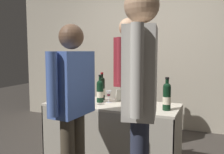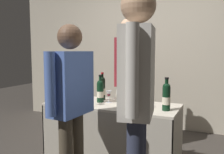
% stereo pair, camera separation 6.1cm
% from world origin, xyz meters
% --- Properties ---
extents(back_partition, '(5.34, 0.12, 2.59)m').
position_xyz_m(back_partition, '(0.00, 1.75, 1.30)').
color(back_partition, '#B2A893').
rests_on(back_partition, ground_plane).
extents(tasting_table, '(1.47, 0.60, 0.74)m').
position_xyz_m(tasting_table, '(0.00, 0.00, 0.50)').
color(tasting_table, beige).
rests_on(tasting_table, ground_plane).
extents(featured_wine_bottle, '(0.08, 0.08, 0.32)m').
position_xyz_m(featured_wine_bottle, '(-0.16, 0.02, 0.87)').
color(featured_wine_bottle, black).
rests_on(featured_wine_bottle, tasting_table).
extents(display_bottle_0, '(0.08, 0.08, 0.33)m').
position_xyz_m(display_bottle_0, '(0.62, -0.07, 0.88)').
color(display_bottle_0, black).
rests_on(display_bottle_0, tasting_table).
extents(display_bottle_1, '(0.07, 0.07, 0.33)m').
position_xyz_m(display_bottle_1, '(-0.19, 0.14, 0.88)').
color(display_bottle_1, black).
rests_on(display_bottle_1, tasting_table).
extents(display_bottle_2, '(0.08, 0.08, 0.31)m').
position_xyz_m(display_bottle_2, '(0.30, -0.18, 0.87)').
color(display_bottle_2, black).
rests_on(display_bottle_2, tasting_table).
extents(display_bottle_3, '(0.07, 0.07, 0.34)m').
position_xyz_m(display_bottle_3, '(0.19, 0.12, 0.89)').
color(display_bottle_3, '#192333').
rests_on(display_bottle_3, tasting_table).
extents(wine_glass_near_vendor, '(0.07, 0.07, 0.14)m').
position_xyz_m(wine_glass_near_vendor, '(-0.06, 0.04, 0.84)').
color(wine_glass_near_vendor, silver).
rests_on(wine_glass_near_vendor, tasting_table).
extents(wine_glass_mid, '(0.07, 0.07, 0.14)m').
position_xyz_m(wine_glass_mid, '(-0.18, -0.17, 0.85)').
color(wine_glass_mid, silver).
rests_on(wine_glass_mid, tasting_table).
extents(wine_glass_near_taster, '(0.08, 0.08, 0.14)m').
position_xyz_m(wine_glass_near_taster, '(-0.41, -0.09, 0.84)').
color(wine_glass_near_taster, silver).
rests_on(wine_glass_near_taster, tasting_table).
extents(brochure_stand, '(0.07, 0.18, 0.15)m').
position_xyz_m(brochure_stand, '(0.04, 0.17, 0.81)').
color(brochure_stand, silver).
rests_on(brochure_stand, tasting_table).
extents(vendor_presenter, '(0.24, 0.65, 1.75)m').
position_xyz_m(vendor_presenter, '(-0.02, 0.59, 1.07)').
color(vendor_presenter, '#4C4233').
rests_on(vendor_presenter, ground_plane).
extents(taster_foreground_right, '(0.24, 0.59, 1.55)m').
position_xyz_m(taster_foreground_right, '(-0.08, -0.70, 0.93)').
color(taster_foreground_right, '#4C4233').
rests_on(taster_foreground_right, ground_plane).
extents(taster_foreground_left, '(0.28, 0.55, 1.75)m').
position_xyz_m(taster_foreground_left, '(0.58, -0.86, 1.06)').
color(taster_foreground_left, '#2D3347').
rests_on(taster_foreground_left, ground_plane).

